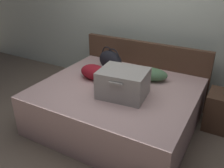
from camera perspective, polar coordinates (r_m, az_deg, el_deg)
ground_plane at (r=3.07m, az=-2.59°, el=-12.80°), size 12.00×12.00×0.00m
back_wall at (r=3.93m, az=10.34°, el=16.56°), size 8.00×0.10×2.60m
bed at (r=3.20m, az=1.10°, el=-5.10°), size 1.92×1.66×0.54m
headboard at (r=3.82m, az=7.37°, el=3.20°), size 1.96×0.08×0.90m
hard_case_large at (r=2.81m, az=2.64°, el=0.26°), size 0.58×0.50×0.32m
duffel_bag at (r=3.53m, az=-0.38°, el=5.57°), size 0.45×0.34×0.34m
pillow_near_headboard at (r=3.28m, az=-4.35°, el=2.85°), size 0.39×0.29×0.19m
pillow_center_head at (r=3.27m, az=8.82°, el=2.31°), size 0.51×0.33×0.17m
nightstand at (r=3.43m, az=24.70°, el=-5.90°), size 0.44×0.40×0.49m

